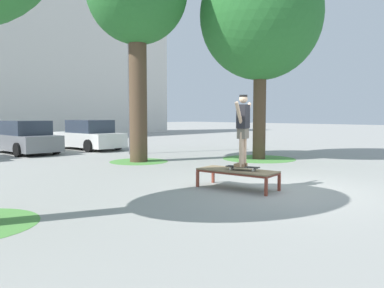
{
  "coord_description": "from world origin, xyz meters",
  "views": [
    {
      "loc": [
        -8.02,
        -4.59,
        1.79
      ],
      "look_at": [
        -0.66,
        2.39,
        1.0
      ],
      "focal_mm": 35.89,
      "sensor_mm": 36.0,
      "label": 1
    }
  ],
  "objects_px": {
    "skateboard": "(243,167)",
    "car_grey": "(25,138)",
    "skater": "(243,125)",
    "tree_near_right": "(261,16)",
    "skate_box": "(237,172)",
    "light_post": "(129,68)",
    "car_white": "(89,136)"
  },
  "relations": [
    {
      "from": "skater",
      "to": "tree_near_right",
      "type": "xyz_separation_m",
      "value": [
        5.58,
        3.25,
        4.08
      ]
    },
    {
      "from": "skate_box",
      "to": "light_post",
      "type": "bearing_deg",
      "value": 69.12
    },
    {
      "from": "skate_box",
      "to": "car_white",
      "type": "distance_m",
      "value": 12.21
    },
    {
      "from": "tree_near_right",
      "to": "car_grey",
      "type": "xyz_separation_m",
      "value": [
        -5.52,
        9.01,
        -4.92
      ]
    },
    {
      "from": "skater",
      "to": "car_grey",
      "type": "relative_size",
      "value": 0.4
    },
    {
      "from": "skater",
      "to": "car_white",
      "type": "height_order",
      "value": "skater"
    },
    {
      "from": "skater",
      "to": "car_white",
      "type": "distance_m",
      "value": 12.37
    },
    {
      "from": "car_white",
      "to": "light_post",
      "type": "height_order",
      "value": "light_post"
    },
    {
      "from": "light_post",
      "to": "car_white",
      "type": "bearing_deg",
      "value": 90.41
    },
    {
      "from": "skate_box",
      "to": "car_grey",
      "type": "bearing_deg",
      "value": 89.64
    },
    {
      "from": "skate_box",
      "to": "car_white",
      "type": "xyz_separation_m",
      "value": [
        3.17,
        11.79,
        0.28
      ]
    },
    {
      "from": "skateboard",
      "to": "car_white",
      "type": "xyz_separation_m",
      "value": [
        3.16,
        11.93,
        0.15
      ]
    },
    {
      "from": "skate_box",
      "to": "light_post",
      "type": "distance_m",
      "value": 9.6
    },
    {
      "from": "skate_box",
      "to": "tree_near_right",
      "type": "distance_m",
      "value": 8.24
    },
    {
      "from": "skate_box",
      "to": "skateboard",
      "type": "relative_size",
      "value": 2.4
    },
    {
      "from": "skater",
      "to": "car_white",
      "type": "bearing_deg",
      "value": 75.18
    },
    {
      "from": "car_grey",
      "to": "skateboard",
      "type": "bearing_deg",
      "value": -90.27
    },
    {
      "from": "skateboard",
      "to": "car_grey",
      "type": "bearing_deg",
      "value": 89.73
    },
    {
      "from": "skater",
      "to": "tree_near_right",
      "type": "relative_size",
      "value": 0.21
    },
    {
      "from": "tree_near_right",
      "to": "skater",
      "type": "bearing_deg",
      "value": -149.76
    },
    {
      "from": "car_grey",
      "to": "skate_box",
      "type": "bearing_deg",
      "value": -90.36
    },
    {
      "from": "skate_box",
      "to": "light_post",
      "type": "xyz_separation_m",
      "value": [
        3.2,
        8.39,
        3.41
      ]
    },
    {
      "from": "light_post",
      "to": "car_grey",
      "type": "bearing_deg",
      "value": 129.86
    },
    {
      "from": "skater",
      "to": "light_post",
      "type": "bearing_deg",
      "value": 69.54
    },
    {
      "from": "car_grey",
      "to": "tree_near_right",
      "type": "bearing_deg",
      "value": -58.52
    },
    {
      "from": "skater",
      "to": "car_white",
      "type": "relative_size",
      "value": 0.4
    },
    {
      "from": "skate_box",
      "to": "tree_near_right",
      "type": "relative_size",
      "value": 0.24
    },
    {
      "from": "skateboard",
      "to": "car_grey",
      "type": "xyz_separation_m",
      "value": [
        0.06,
        12.27,
        0.15
      ]
    },
    {
      "from": "skate_box",
      "to": "light_post",
      "type": "relative_size",
      "value": 0.34
    },
    {
      "from": "skate_box",
      "to": "skater",
      "type": "distance_m",
      "value": 1.13
    },
    {
      "from": "skate_box",
      "to": "skater",
      "type": "xyz_separation_m",
      "value": [
        0.02,
        -0.14,
        1.12
      ]
    },
    {
      "from": "light_post",
      "to": "tree_near_right",
      "type": "bearing_deg",
      "value": -65.56
    }
  ]
}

